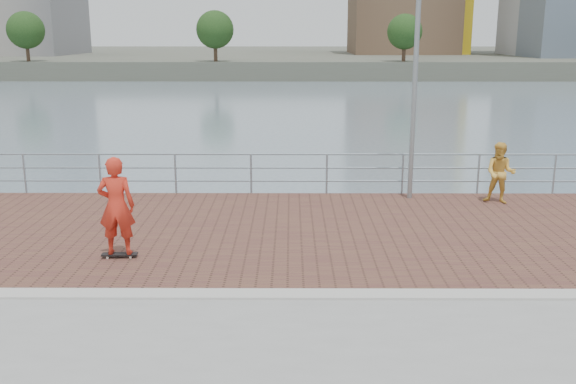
{
  "coord_description": "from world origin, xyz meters",
  "views": [
    {
      "loc": [
        0.06,
        -9.97,
        4.29
      ],
      "look_at": [
        0.0,
        2.0,
        1.3
      ],
      "focal_mm": 40.0,
      "sensor_mm": 36.0,
      "label": 1
    }
  ],
  "objects_px": {
    "guardrail": "(289,169)",
    "street_lamp": "(422,18)",
    "skateboarder": "(116,206)",
    "bystander": "(500,173)"
  },
  "relations": [
    {
      "from": "guardrail",
      "to": "street_lamp",
      "type": "xyz_separation_m",
      "value": [
        3.2,
        -0.98,
        3.92
      ]
    },
    {
      "from": "guardrail",
      "to": "skateboarder",
      "type": "bearing_deg",
      "value": -122.46
    },
    {
      "from": "street_lamp",
      "to": "bystander",
      "type": "height_order",
      "value": "street_lamp"
    },
    {
      "from": "street_lamp",
      "to": "skateboarder",
      "type": "height_order",
      "value": "street_lamp"
    },
    {
      "from": "guardrail",
      "to": "bystander",
      "type": "xyz_separation_m",
      "value": [
        5.39,
        -0.99,
        0.11
      ]
    },
    {
      "from": "bystander",
      "to": "guardrail",
      "type": "bearing_deg",
      "value": -165.94
    },
    {
      "from": "guardrail",
      "to": "skateboarder",
      "type": "relative_size",
      "value": 20.36
    },
    {
      "from": "guardrail",
      "to": "bystander",
      "type": "distance_m",
      "value": 5.49
    },
    {
      "from": "skateboarder",
      "to": "guardrail",
      "type": "bearing_deg",
      "value": -125.09
    },
    {
      "from": "skateboarder",
      "to": "bystander",
      "type": "bearing_deg",
      "value": -156.96
    }
  ]
}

